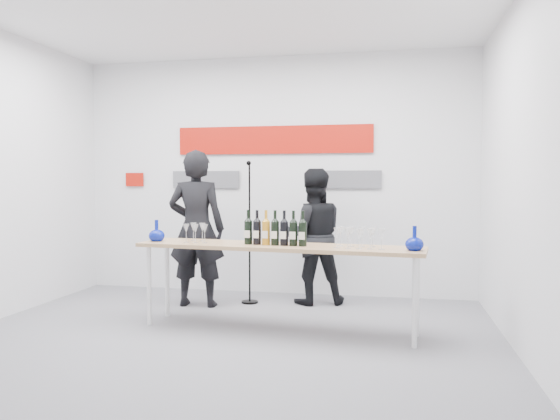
{
  "coord_description": "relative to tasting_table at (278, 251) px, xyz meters",
  "views": [
    {
      "loc": [
        1.47,
        -4.78,
        1.43
      ],
      "look_at": [
        0.42,
        0.36,
        1.15
      ],
      "focal_mm": 35.0,
      "sensor_mm": 36.0,
      "label": 1
    }
  ],
  "objects": [
    {
      "name": "presenter_right",
      "position": [
        0.16,
        1.22,
        0.03
      ],
      "size": [
        0.91,
        0.8,
        1.57
      ],
      "primitive_type": "imported",
      "rotation": [
        0.0,
        0.0,
        3.45
      ],
      "color": "black",
      "rests_on": "ground"
    },
    {
      "name": "glasses_left",
      "position": [
        -0.84,
        0.07,
        0.15
      ],
      "size": [
        0.26,
        0.24,
        0.18
      ],
      "color": "silver",
      "rests_on": "tasting_table"
    },
    {
      "name": "wine_bottles",
      "position": [
        -0.02,
        -0.03,
        0.23
      ],
      "size": [
        0.62,
        0.13,
        0.33
      ],
      "rotation": [
        0.0,
        0.0,
        -0.1
      ],
      "color": "black",
      "rests_on": "tasting_table"
    },
    {
      "name": "back_wall",
      "position": [
        -0.42,
        1.74,
        0.74
      ],
      "size": [
        5.0,
        0.04,
        3.0
      ],
      "primitive_type": "cube",
      "color": "silver",
      "rests_on": "ground"
    },
    {
      "name": "ground",
      "position": [
        -0.42,
        -0.26,
        -0.76
      ],
      "size": [
        5.0,
        5.0,
        0.0
      ],
      "primitive_type": "plane",
      "color": "slate",
      "rests_on": "ground"
    },
    {
      "name": "mic_stand",
      "position": [
        -0.57,
        1.09,
        -0.25
      ],
      "size": [
        0.19,
        0.19,
        1.66
      ],
      "rotation": [
        0.0,
        0.0,
        0.09
      ],
      "color": "black",
      "rests_on": "ground"
    },
    {
      "name": "presenter_left",
      "position": [
        -1.12,
        0.83,
        0.13
      ],
      "size": [
        0.68,
        0.47,
        1.78
      ],
      "primitive_type": "imported",
      "rotation": [
        0.0,
        0.0,
        3.22
      ],
      "color": "black",
      "rests_on": "ground"
    },
    {
      "name": "glasses_right",
      "position": [
        0.76,
        -0.08,
        0.15
      ],
      "size": [
        0.46,
        0.26,
        0.18
      ],
      "color": "silver",
      "rests_on": "tasting_table"
    },
    {
      "name": "signage",
      "position": [
        -0.47,
        1.71,
        1.04
      ],
      "size": [
        3.38,
        0.02,
        0.79
      ],
      "color": "#AB1107",
      "rests_on": "back_wall"
    },
    {
      "name": "tasting_table",
      "position": [
        0.0,
        0.0,
        0.0
      ],
      "size": [
        2.79,
        0.81,
        0.82
      ],
      "rotation": [
        0.0,
        0.0,
        -0.1
      ],
      "color": "tan",
      "rests_on": "ground"
    },
    {
      "name": "decanter_left",
      "position": [
        -1.26,
        0.07,
        0.17
      ],
      "size": [
        0.16,
        0.16,
        0.21
      ],
      "primitive_type": null,
      "color": "#07168A",
      "rests_on": "tasting_table"
    },
    {
      "name": "decanter_right",
      "position": [
        1.25,
        -0.18,
        0.17
      ],
      "size": [
        0.16,
        0.16,
        0.21
      ],
      "primitive_type": null,
      "color": "#07168A",
      "rests_on": "tasting_table"
    }
  ]
}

